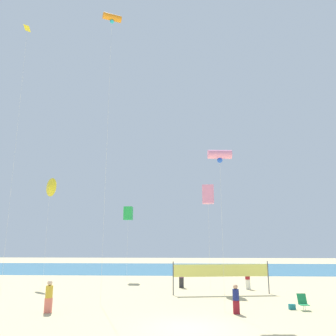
{
  "coord_description": "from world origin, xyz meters",
  "views": [
    {
      "loc": [
        -0.28,
        -16.39,
        4.01
      ],
      "look_at": [
        -1.22,
        6.2,
        8.94
      ],
      "focal_mm": 35.2,
      "sensor_mm": 36.0,
      "label": 1
    }
  ],
  "objects_px": {
    "volleyball_net": "(221,272)",
    "kite_orange_tube": "(112,19)",
    "beachgoer_navy_shirt": "(236,298)",
    "beach_handbag": "(292,307)",
    "beachgoer_plum_shirt": "(181,276)",
    "beachgoer_mustard_shirt": "(49,295)",
    "kite_yellow_delta": "(50,187)",
    "kite_pink_box": "(208,194)",
    "kite_yellow_diamond": "(27,35)",
    "kite_pink_tube": "(220,155)",
    "beachgoer_maroon_shirt": "(248,278)",
    "folding_beach_chair": "(303,302)",
    "kite_green_box": "(128,213)"
  },
  "relations": [
    {
      "from": "kite_yellow_diamond",
      "to": "kite_pink_tube",
      "type": "distance_m",
      "value": 19.52
    },
    {
      "from": "folding_beach_chair",
      "to": "beach_handbag",
      "type": "bearing_deg",
      "value": 165.58
    },
    {
      "from": "beach_handbag",
      "to": "beachgoer_maroon_shirt",
      "type": "bearing_deg",
      "value": 97.17
    },
    {
      "from": "beachgoer_plum_shirt",
      "to": "kite_pink_box",
      "type": "distance_m",
      "value": 7.35
    },
    {
      "from": "kite_yellow_delta",
      "to": "kite_pink_box",
      "type": "relative_size",
      "value": 1.14
    },
    {
      "from": "kite_green_box",
      "to": "beach_handbag",
      "type": "bearing_deg",
      "value": -49.17
    },
    {
      "from": "kite_green_box",
      "to": "kite_orange_tube",
      "type": "height_order",
      "value": "kite_orange_tube"
    },
    {
      "from": "beachgoer_plum_shirt",
      "to": "kite_orange_tube",
      "type": "height_order",
      "value": "kite_orange_tube"
    },
    {
      "from": "beach_handbag",
      "to": "kite_orange_tube",
      "type": "bearing_deg",
      "value": 175.02
    },
    {
      "from": "kite_green_box",
      "to": "kite_pink_tube",
      "type": "height_order",
      "value": "kite_pink_tube"
    },
    {
      "from": "kite_orange_tube",
      "to": "beachgoer_plum_shirt",
      "type": "bearing_deg",
      "value": 56.38
    },
    {
      "from": "kite_yellow_delta",
      "to": "beachgoer_navy_shirt",
      "type": "bearing_deg",
      "value": -35.68
    },
    {
      "from": "beachgoer_plum_shirt",
      "to": "kite_pink_box",
      "type": "xyz_separation_m",
      "value": [
        2.37,
        -1.13,
        6.86
      ]
    },
    {
      "from": "volleyball_net",
      "to": "kite_yellow_diamond",
      "type": "relative_size",
      "value": 0.34
    },
    {
      "from": "beachgoer_navy_shirt",
      "to": "kite_green_box",
      "type": "distance_m",
      "value": 18.59
    },
    {
      "from": "beachgoer_mustard_shirt",
      "to": "beach_handbag",
      "type": "distance_m",
      "value": 14.09
    },
    {
      "from": "beachgoer_plum_shirt",
      "to": "kite_pink_box",
      "type": "bearing_deg",
      "value": 52.97
    },
    {
      "from": "volleyball_net",
      "to": "kite_pink_tube",
      "type": "height_order",
      "value": "kite_pink_tube"
    },
    {
      "from": "beachgoer_mustard_shirt",
      "to": "beachgoer_plum_shirt",
      "type": "bearing_deg",
      "value": 4.11
    },
    {
      "from": "beachgoer_plum_shirt",
      "to": "beachgoer_mustard_shirt",
      "type": "xyz_separation_m",
      "value": [
        -7.48,
        -10.17,
        -0.05
      ]
    },
    {
      "from": "folding_beach_chair",
      "to": "beach_handbag",
      "type": "relative_size",
      "value": 2.34
    },
    {
      "from": "beachgoer_maroon_shirt",
      "to": "kite_orange_tube",
      "type": "xyz_separation_m",
      "value": [
        -10.62,
        -7.0,
        19.61
      ]
    },
    {
      "from": "beach_handbag",
      "to": "kite_yellow_delta",
      "type": "xyz_separation_m",
      "value": [
        -19.07,
        9.87,
        8.79
      ]
    },
    {
      "from": "kite_pink_tube",
      "to": "beach_handbag",
      "type": "bearing_deg",
      "value": 11.87
    },
    {
      "from": "beachgoer_maroon_shirt",
      "to": "kite_yellow_diamond",
      "type": "relative_size",
      "value": 0.08
    },
    {
      "from": "beachgoer_navy_shirt",
      "to": "kite_orange_tube",
      "type": "relative_size",
      "value": 0.07
    },
    {
      "from": "kite_pink_box",
      "to": "beachgoer_mustard_shirt",
      "type": "bearing_deg",
      "value": -137.44
    },
    {
      "from": "volleyball_net",
      "to": "beach_handbag",
      "type": "xyz_separation_m",
      "value": [
        3.48,
        -5.3,
        -1.48
      ]
    },
    {
      "from": "beachgoer_mustard_shirt",
      "to": "kite_pink_box",
      "type": "distance_m",
      "value": 15.05
    },
    {
      "from": "kite_yellow_delta",
      "to": "kite_pink_box",
      "type": "height_order",
      "value": "kite_yellow_delta"
    },
    {
      "from": "beachgoer_maroon_shirt",
      "to": "kite_orange_tube",
      "type": "bearing_deg",
      "value": 167.8
    },
    {
      "from": "beachgoer_plum_shirt",
      "to": "kite_yellow_diamond",
      "type": "xyz_separation_m",
      "value": [
        -12.72,
        -5.58,
        19.8
      ]
    },
    {
      "from": "volleyball_net",
      "to": "kite_orange_tube",
      "type": "bearing_deg",
      "value": -152.25
    },
    {
      "from": "beachgoer_navy_shirt",
      "to": "kite_yellow_diamond",
      "type": "height_order",
      "value": "kite_yellow_diamond"
    },
    {
      "from": "beachgoer_maroon_shirt",
      "to": "kite_orange_tube",
      "type": "distance_m",
      "value": 23.37
    },
    {
      "from": "beachgoer_mustard_shirt",
      "to": "kite_orange_tube",
      "type": "bearing_deg",
      "value": -3.17
    },
    {
      "from": "kite_yellow_diamond",
      "to": "beachgoer_mustard_shirt",
      "type": "bearing_deg",
      "value": -41.23
    },
    {
      "from": "kite_yellow_diamond",
      "to": "kite_yellow_delta",
      "type": "height_order",
      "value": "kite_yellow_diamond"
    },
    {
      "from": "beachgoer_navy_shirt",
      "to": "beachgoer_maroon_shirt",
      "type": "bearing_deg",
      "value": 135.87
    },
    {
      "from": "folding_beach_chair",
      "to": "kite_pink_box",
      "type": "bearing_deg",
      "value": 118.43
    },
    {
      "from": "beachgoer_plum_shirt",
      "to": "beachgoer_mustard_shirt",
      "type": "bearing_deg",
      "value": -47.78
    },
    {
      "from": "volleyball_net",
      "to": "kite_yellow_diamond",
      "type": "bearing_deg",
      "value": -172.13
    },
    {
      "from": "kite_yellow_diamond",
      "to": "kite_green_box",
      "type": "distance_m",
      "value": 19.14
    },
    {
      "from": "beachgoer_mustard_shirt",
      "to": "kite_yellow_diamond",
      "type": "bearing_deg",
      "value": 89.2
    },
    {
      "from": "folding_beach_chair",
      "to": "kite_yellow_delta",
      "type": "xyz_separation_m",
      "value": [
        -19.68,
        9.99,
        8.48
      ]
    },
    {
      "from": "kite_yellow_delta",
      "to": "folding_beach_chair",
      "type": "bearing_deg",
      "value": -26.92
    },
    {
      "from": "beachgoer_maroon_shirt",
      "to": "volleyball_net",
      "type": "height_order",
      "value": "volleyball_net"
    },
    {
      "from": "beachgoer_navy_shirt",
      "to": "beach_handbag",
      "type": "xyz_separation_m",
      "value": [
        3.46,
        1.34,
        -0.68
      ]
    },
    {
      "from": "beach_handbag",
      "to": "kite_yellow_diamond",
      "type": "relative_size",
      "value": 0.02
    },
    {
      "from": "kite_pink_tube",
      "to": "beachgoer_navy_shirt",
      "type": "bearing_deg",
      "value": -40.71
    }
  ]
}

